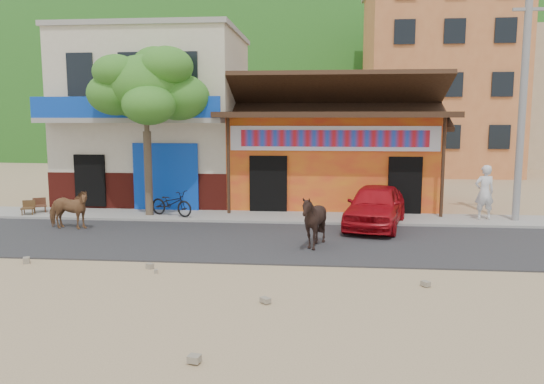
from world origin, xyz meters
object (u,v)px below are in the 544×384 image
(utility_pole, at_px, (523,102))
(scooter, at_px, (171,203))
(tree, at_px, (147,131))
(pedestrian, at_px, (484,192))
(cafe_chair_left, at_px, (28,202))
(cow_tan, at_px, (68,209))
(cafe_chair_right, at_px, (39,199))
(cow_dark, at_px, (314,221))
(red_car, at_px, (375,206))

(utility_pole, height_order, scooter, utility_pole)
(tree, xyz_separation_m, pedestrian, (11.75, 0.26, -2.06))
(pedestrian, xyz_separation_m, cafe_chair_left, (-16.15, -0.62, -0.47))
(cow_tan, distance_m, cafe_chair_right, 3.37)
(tree, relative_size, cafe_chair_right, 6.16)
(utility_pole, distance_m, cow_dark, 8.71)
(utility_pole, bearing_deg, cow_tan, -170.30)
(utility_pole, distance_m, pedestrian, 3.24)
(red_car, bearing_deg, cafe_chair_left, -169.24)
(tree, bearing_deg, cafe_chair_left, -175.33)
(scooter, xyz_separation_m, cafe_chair_left, (-5.26, -0.21, 0.01))
(scooter, height_order, cafe_chair_right, cafe_chair_right)
(cow_tan, height_order, red_car, red_car)
(cow_dark, distance_m, scooter, 6.47)
(cow_dark, bearing_deg, tree, -156.66)
(cow_dark, bearing_deg, scooter, -159.90)
(utility_pole, bearing_deg, scooter, -178.34)
(utility_pole, distance_m, cafe_chair_right, 17.38)
(cow_tan, relative_size, cafe_chair_left, 1.63)
(tree, bearing_deg, cafe_chair_right, 178.35)
(red_car, height_order, cafe_chair_right, red_car)
(pedestrian, distance_m, cafe_chair_left, 16.17)
(pedestrian, relative_size, cafe_chair_right, 1.93)
(red_car, bearing_deg, cow_dark, -108.68)
(pedestrian, height_order, cafe_chair_left, pedestrian)
(cow_dark, distance_m, cafe_chair_right, 11.05)
(utility_pole, relative_size, cafe_chair_right, 8.21)
(cow_dark, xyz_separation_m, cafe_chair_right, (-10.21, 4.20, -0.18))
(red_car, relative_size, cafe_chair_right, 4.23)
(cow_tan, bearing_deg, red_car, -78.51)
(cow_tan, relative_size, cow_dark, 1.02)
(utility_pole, distance_m, scooter, 12.45)
(cafe_chair_left, bearing_deg, utility_pole, -16.18)
(utility_pole, bearing_deg, cow_dark, -147.84)
(tree, relative_size, red_car, 1.46)
(cow_tan, bearing_deg, cafe_chair_right, 47.62)
(scooter, height_order, cafe_chair_left, cafe_chair_left)
(cafe_chair_right, bearing_deg, tree, -33.05)
(cafe_chair_left, bearing_deg, red_car, -21.01)
(tree, bearing_deg, red_car, -7.17)
(cafe_chair_right, bearing_deg, cow_dark, -53.78)
(cow_dark, bearing_deg, utility_pole, 89.78)
(cafe_chair_right, bearing_deg, pedestrian, -30.90)
(scooter, relative_size, cafe_chair_right, 1.80)
(cow_dark, relative_size, cafe_chair_right, 1.53)
(pedestrian, bearing_deg, red_car, 9.25)
(red_car, bearing_deg, cow_tan, -158.67)
(cow_dark, height_order, cafe_chair_left, cow_dark)
(tree, xyz_separation_m, cow_dark, (5.99, -4.08, -2.34))
(utility_pole, relative_size, red_car, 1.94)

